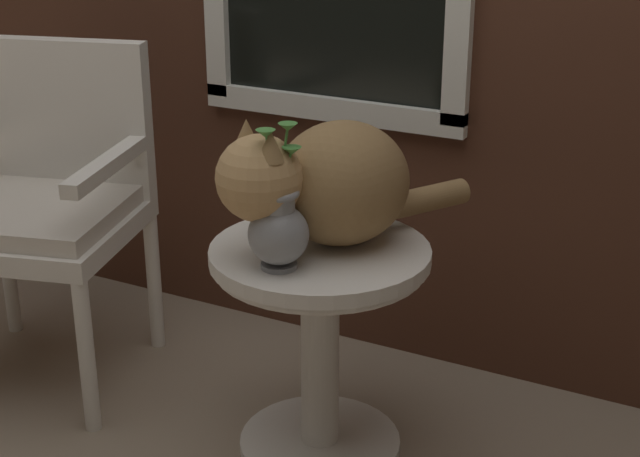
{
  "coord_description": "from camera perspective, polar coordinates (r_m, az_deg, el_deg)",
  "views": [
    {
      "loc": [
        1.22,
        -1.82,
        1.46
      ],
      "look_at": [
        0.24,
        0.06,
        0.62
      ],
      "focal_mm": 53.34,
      "sensor_mm": 36.0,
      "label": 1
    }
  ],
  "objects": [
    {
      "name": "wicker_chair",
      "position": [
        2.84,
        -16.3,
        2.08
      ],
      "size": [
        0.66,
        0.65,
        0.97
      ],
      "color": "silver",
      "rests_on": "ground_plane"
    },
    {
      "name": "ground_plane",
      "position": [
        2.63,
        -5.3,
        -12.23
      ],
      "size": [
        6.0,
        6.0,
        0.0
      ],
      "primitive_type": "plane",
      "color": "gray"
    },
    {
      "name": "wicker_side_table",
      "position": [
        2.37,
        0.0,
        -5.16
      ],
      "size": [
        0.54,
        0.54,
        0.57
      ],
      "color": "silver",
      "rests_on": "ground_plane"
    },
    {
      "name": "pewter_vase_with_ivy",
      "position": [
        2.15,
        -2.5,
        0.05
      ],
      "size": [
        0.14,
        0.14,
        0.34
      ],
      "color": "gray",
      "rests_on": "wicker_side_table"
    },
    {
      "name": "cat",
      "position": [
        2.26,
        0.46,
        2.79
      ],
      "size": [
        0.44,
        0.64,
        0.33
      ],
      "color": "olive",
      "rests_on": "wicker_side_table"
    }
  ]
}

